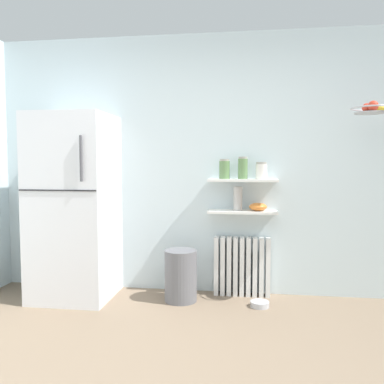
{
  "coord_description": "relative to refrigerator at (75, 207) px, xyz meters",
  "views": [
    {
      "loc": [
        0.38,
        -1.99,
        1.31
      ],
      "look_at": [
        -0.12,
        1.6,
        1.05
      ],
      "focal_mm": 37.11,
      "sensor_mm": 36.0,
      "label": 1
    }
  ],
  "objects": [
    {
      "name": "ground_plane",
      "position": [
        1.29,
        -1.15,
        -0.89
      ],
      "size": [
        7.04,
        7.04,
        0.0
      ],
      "primitive_type": "plane",
      "color": "#7A6651"
    },
    {
      "name": "storage_jar_2",
      "position": [
        1.8,
        0.24,
        0.35
      ],
      "size": [
        0.11,
        0.11,
        0.16
      ],
      "color": "silver",
      "rests_on": "wall_shelf_upper"
    },
    {
      "name": "vase",
      "position": [
        1.58,
        0.24,
        0.08
      ],
      "size": [
        0.09,
        0.09,
        0.23
      ],
      "primitive_type": "cylinder",
      "color": "#B2ADA8",
      "rests_on": "wall_shelf_lower"
    },
    {
      "name": "wall_shelf_upper",
      "position": [
        1.62,
        0.24,
        0.26
      ],
      "size": [
        0.67,
        0.22,
        0.02
      ],
      "primitive_type": "cube",
      "color": "white"
    },
    {
      "name": "trash_bin",
      "position": [
        1.04,
        0.02,
        -0.65
      ],
      "size": [
        0.31,
        0.31,
        0.49
      ],
      "primitive_type": "cylinder",
      "color": "slate",
      "rests_on": "ground_plane"
    },
    {
      "name": "radiator",
      "position": [
        1.62,
        0.27,
        -0.6
      ],
      "size": [
        0.55,
        0.12,
        0.58
      ],
      "color": "white",
      "rests_on": "ground_plane"
    },
    {
      "name": "refrigerator",
      "position": [
        0.0,
        0.0,
        0.0
      ],
      "size": [
        0.74,
        0.72,
        1.78
      ],
      "color": "silver",
      "rests_on": "ground_plane"
    },
    {
      "name": "storage_jar_0",
      "position": [
        1.44,
        0.24,
        0.37
      ],
      "size": [
        0.1,
        0.1,
        0.19
      ],
      "color": "#5B7F4C",
      "rests_on": "wall_shelf_upper"
    },
    {
      "name": "back_wall",
      "position": [
        1.29,
        0.4,
        0.41
      ],
      "size": [
        7.04,
        0.1,
        2.6
      ],
      "primitive_type": "cube",
      "color": "silver",
      "rests_on": "ground_plane"
    },
    {
      "name": "pet_food_bowl",
      "position": [
        1.79,
        -0.04,
        -0.87
      ],
      "size": [
        0.17,
        0.17,
        0.05
      ],
      "primitive_type": "cylinder",
      "color": "#B7B7BC",
      "rests_on": "ground_plane"
    },
    {
      "name": "shelf_bowl",
      "position": [
        1.77,
        0.24,
        0.0
      ],
      "size": [
        0.17,
        0.17,
        0.08
      ],
      "primitive_type": "ellipsoid",
      "color": "orange",
      "rests_on": "wall_shelf_lower"
    },
    {
      "name": "wall_shelf_lower",
      "position": [
        1.62,
        0.24,
        -0.05
      ],
      "size": [
        0.67,
        0.22,
        0.02
      ],
      "primitive_type": "cube",
      "color": "white"
    },
    {
      "name": "hanging_fruit_basket",
      "position": [
        2.71,
        -0.03,
        0.89
      ],
      "size": [
        0.33,
        0.33,
        0.1
      ],
      "color": "#B2B2B7"
    },
    {
      "name": "storage_jar_1",
      "position": [
        1.62,
        0.24,
        0.38
      ],
      "size": [
        0.09,
        0.09,
        0.22
      ],
      "color": "#5B7F4C",
      "rests_on": "wall_shelf_upper"
    }
  ]
}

